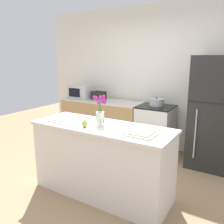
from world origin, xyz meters
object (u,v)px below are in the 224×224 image
at_px(plate_setting_left, 64,119).
at_px(plate_setting_right, 142,133).
at_px(stove_range, 155,130).
at_px(refrigerator, 214,113).
at_px(flower_vase, 100,114).
at_px(microwave, 81,92).
at_px(cooking_pot, 157,102).
at_px(pear_figurine, 85,123).
at_px(toaster, 99,95).

distance_m(plate_setting_left, plate_setting_right, 1.14).
height_order(stove_range, plate_setting_right, plate_setting_right).
bearing_deg(refrigerator, stove_range, -179.96).
bearing_deg(plate_setting_left, flower_vase, 1.42).
bearing_deg(plate_setting_right, stove_range, 105.78).
bearing_deg(refrigerator, plate_setting_right, -106.22).
relative_size(plate_setting_left, microwave, 0.69).
bearing_deg(refrigerator, microwave, -179.97).
height_order(cooking_pot, microwave, microwave).
relative_size(flower_vase, pear_figurine, 3.39).
height_order(plate_setting_left, cooking_pot, cooking_pot).
height_order(flower_vase, plate_setting_left, flower_vase).
distance_m(refrigerator, cooking_pot, 0.97).
bearing_deg(microwave, flower_vase, -45.71).
relative_size(plate_setting_right, toaster, 1.19).
xyz_separation_m(cooking_pot, microwave, (-1.67, -0.04, 0.07)).
distance_m(stove_range, refrigerator, 1.05).
height_order(toaster, microwave, microwave).
height_order(pear_figurine, plate_setting_right, pear_figurine).
distance_m(refrigerator, pear_figurine, 2.13).
xyz_separation_m(stove_range, cooking_pot, (-0.02, 0.04, 0.51)).
bearing_deg(pear_figurine, cooking_pot, 83.28).
relative_size(cooking_pot, microwave, 0.55).
bearing_deg(stove_range, refrigerator, 0.04).
distance_m(refrigerator, toaster, 2.21).
height_order(stove_range, plate_setting_left, plate_setting_left).
xyz_separation_m(stove_range, flower_vase, (-0.09, -1.64, 0.63)).
relative_size(plate_setting_right, cooking_pot, 1.26).
bearing_deg(plate_setting_left, cooking_pot, 68.96).
xyz_separation_m(plate_setting_left, plate_setting_right, (1.14, 0.00, 0.00)).
bearing_deg(toaster, flower_vase, -54.97).
bearing_deg(stove_range, microwave, -179.98).
bearing_deg(stove_range, plate_setting_left, -111.97).
distance_m(plate_setting_left, cooking_pot, 1.82).
height_order(pear_figurine, toaster, toaster).
bearing_deg(plate_setting_left, stove_range, 68.03).
xyz_separation_m(plate_setting_right, cooking_pot, (-0.48, 1.70, 0.03)).
relative_size(plate_setting_left, plate_setting_right, 1.00).
bearing_deg(microwave, refrigerator, 0.03).
distance_m(refrigerator, plate_setting_right, 1.73).
distance_m(cooking_pot, microwave, 1.67).
xyz_separation_m(stove_range, plate_setting_right, (0.47, -1.66, 0.48)).
bearing_deg(pear_figurine, toaster, 119.82).
height_order(stove_range, refrigerator, refrigerator).
height_order(stove_range, toaster, toaster).
xyz_separation_m(pear_figurine, plate_setting_right, (0.70, 0.11, -0.04)).
relative_size(flower_vase, microwave, 0.82).
relative_size(refrigerator, cooking_pot, 6.68).
bearing_deg(flower_vase, microwave, 134.29).
distance_m(plate_setting_left, microwave, 1.95).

